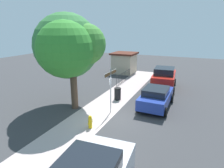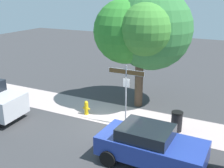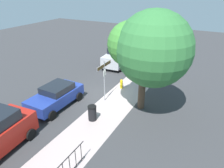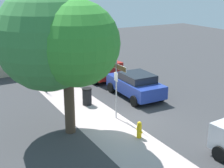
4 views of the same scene
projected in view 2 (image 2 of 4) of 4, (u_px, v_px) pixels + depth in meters
The scene contains 7 objects.
ground_plane at pixel (112, 126), 13.91m from camera, with size 60.00×60.00×0.00m, color #38383A.
sidewalk_strip at pixel (159, 123), 14.16m from camera, with size 24.00×2.60×0.00m, color #B4A19E.
street_sign at pixel (126, 83), 13.33m from camera, with size 1.83×0.07×3.07m.
shade_tree at pixel (145, 30), 15.29m from camera, with size 5.27×5.05×6.61m.
car_blue at pixel (150, 145), 10.62m from camera, with size 4.10×2.11×1.52m.
fire_hydrant at pixel (86, 108), 15.09m from camera, with size 0.42×0.22×0.78m.
trash_bin at pixel (177, 121), 13.26m from camera, with size 0.55×0.55×0.98m.
Camera 2 is at (5.59, -11.24, 6.33)m, focal length 44.80 mm.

